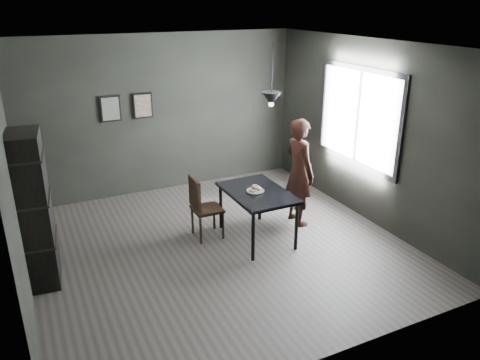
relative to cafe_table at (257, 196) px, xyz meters
name	(u,v)px	position (x,y,z in m)	size (l,w,h in m)	color
ground	(220,246)	(-0.60, 0.00, -0.67)	(5.00, 5.00, 0.00)	#37322F
back_wall	(162,115)	(-0.60, 2.50, 0.73)	(5.00, 0.10, 2.80)	black
ceiling	(216,45)	(-0.60, 0.00, 2.13)	(5.00, 5.00, 0.02)	silver
window_assembly	(358,117)	(1.87, 0.20, 0.93)	(0.04, 1.96, 1.56)	white
cafe_table	(257,196)	(0.00, 0.00, 0.00)	(0.80, 1.20, 0.75)	black
white_plate	(255,191)	(-0.03, 0.01, 0.08)	(0.23, 0.23, 0.01)	silver
donut_pile	(255,189)	(-0.03, 0.01, 0.12)	(0.21, 0.17, 0.09)	beige
woman	(299,172)	(0.83, 0.20, 0.17)	(0.62, 0.40, 1.69)	black
wood_chair	(202,204)	(-0.71, 0.38, -0.13)	(0.42, 0.42, 0.95)	black
shelf_unit	(34,211)	(-2.92, 0.18, 0.29)	(0.36, 0.64, 1.93)	black
pendant_lamp	(271,98)	(0.25, 0.10, 1.38)	(0.28, 0.28, 0.86)	black
framed_print_left	(111,109)	(-1.50, 2.47, 0.93)	(0.34, 0.04, 0.44)	black
framed_print_right	(143,106)	(-0.95, 2.47, 0.93)	(0.34, 0.04, 0.44)	black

